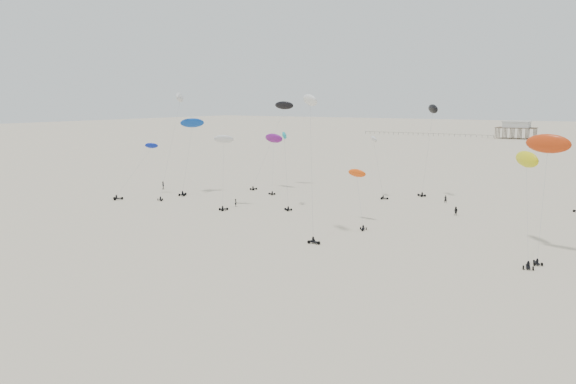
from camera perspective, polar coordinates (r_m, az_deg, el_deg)
The scene contains 20 objects.
ground_plane at distance 194.98m, azimuth 17.54°, elevation 2.52°, with size 900.00×900.00×0.00m, color beige.
pavilion_main at distance 343.21m, azimuth 22.16°, elevation 5.74°, with size 21.00×13.00×9.80m.
pier_fence at distance 355.72m, azimuth 13.82°, elevation 5.71°, with size 80.20×0.20×1.50m.
rig_1 at distance 131.47m, azimuth -15.30°, elevation 2.09°, with size 3.54×13.39×14.63m.
rig_2 at distance 114.03m, azimuth -0.27°, elevation 3.63°, with size 6.37×7.64×15.42m.
rig_3 at distance 100.85m, azimuth 7.15°, elevation 0.76°, with size 7.57×9.70×11.42m.
rig_5 at distance 115.54m, azimuth -6.56°, elevation 3.90°, with size 7.13×8.04×14.93m.
rig_6 at distance 132.74m, azimuth -11.15°, elevation 8.32°, with size 6.98×14.86×24.48m.
rig_9 at distance 130.81m, azimuth 14.29°, elevation 6.49°, with size 4.47×5.78×20.87m.
rig_11 at distance 127.46m, azimuth 8.98°, elevation 3.80°, with size 6.77×5.84×13.89m.
rig_13 at distance 138.92m, azimuth -1.47°, elevation 5.06°, with size 9.84×12.42×15.77m.
rig_14 at distance 90.19m, azimuth 2.35°, elevation 6.60°, with size 8.48×10.23×23.00m.
rig_15 at distance 133.92m, azimuth -9.86°, elevation 5.77°, with size 5.75×10.15×17.74m.
rig_16 at distance 143.68m, azimuth -0.78°, elevation 7.76°, with size 5.44×14.85×22.86m.
rig_18 at distance 90.52m, azimuth 23.11°, elevation 1.91°, with size 6.65×18.54×18.59m.
rig_20 at distance 87.40m, azimuth 24.86°, elevation 3.80°, with size 6.65×11.11×17.61m.
spectator_0 at distance 115.83m, azimuth -5.32°, elevation -1.49°, with size 0.69×0.48×1.90m, color black.
spectator_1 at distance 111.30m, azimuth 16.66°, elevation -2.29°, with size 0.97×0.56×1.98m, color black.
spectator_2 at distance 141.21m, azimuth -12.56°, elevation 0.28°, with size 1.33×0.72×2.26m, color black.
spectator_3 at distance 123.93m, azimuth 15.69°, elevation -1.09°, with size 0.71×0.49×1.95m, color black.
Camera 1 is at (46.80, 11.97, 21.69)m, focal length 35.00 mm.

